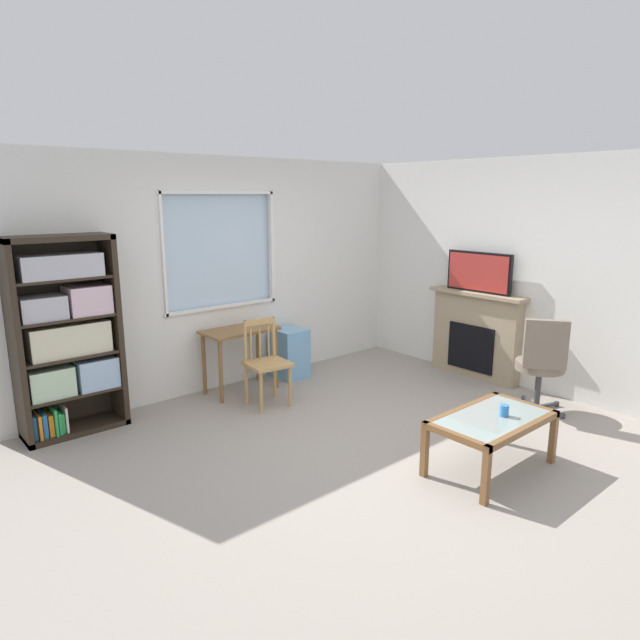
{
  "coord_description": "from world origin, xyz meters",
  "views": [
    {
      "loc": [
        -3.26,
        -3.13,
        2.16
      ],
      "look_at": [
        -0.14,
        0.48,
        1.08
      ],
      "focal_mm": 31.03,
      "sensor_mm": 36.0,
      "label": 1
    }
  ],
  "objects_px": {
    "plastic_drawer_unit": "(289,353)",
    "tv": "(479,272)",
    "desk_under_window": "(240,340)",
    "coffee_table": "(492,424)",
    "sippy_cup": "(504,410)",
    "office_chair": "(542,361)",
    "fireplace": "(476,334)",
    "wooden_chair": "(266,362)",
    "bookshelf": "(66,333)"
  },
  "relations": [
    {
      "from": "bookshelf",
      "to": "coffee_table",
      "type": "distance_m",
      "value": 3.78
    },
    {
      "from": "bookshelf",
      "to": "wooden_chair",
      "type": "distance_m",
      "value": 1.92
    },
    {
      "from": "tv",
      "to": "office_chair",
      "type": "relative_size",
      "value": 0.84
    },
    {
      "from": "bookshelf",
      "to": "wooden_chair",
      "type": "xyz_separation_m",
      "value": [
        1.75,
        -0.62,
        -0.48
      ]
    },
    {
      "from": "office_chair",
      "to": "bookshelf",
      "type": "bearing_deg",
      "value": 144.41
    },
    {
      "from": "coffee_table",
      "to": "plastic_drawer_unit",
      "type": "bearing_deg",
      "value": 85.8
    },
    {
      "from": "bookshelf",
      "to": "wooden_chair",
      "type": "bearing_deg",
      "value": -19.5
    },
    {
      "from": "fireplace",
      "to": "tv",
      "type": "distance_m",
      "value": 0.75
    },
    {
      "from": "desk_under_window",
      "to": "wooden_chair",
      "type": "height_order",
      "value": "wooden_chair"
    },
    {
      "from": "desk_under_window",
      "to": "fireplace",
      "type": "height_order",
      "value": "fireplace"
    },
    {
      "from": "desk_under_window",
      "to": "sippy_cup",
      "type": "xyz_separation_m",
      "value": [
        0.59,
        -2.91,
        -0.09
      ]
    },
    {
      "from": "desk_under_window",
      "to": "fireplace",
      "type": "bearing_deg",
      "value": -30.16
    },
    {
      "from": "desk_under_window",
      "to": "sippy_cup",
      "type": "height_order",
      "value": "desk_under_window"
    },
    {
      "from": "plastic_drawer_unit",
      "to": "coffee_table",
      "type": "height_order",
      "value": "plastic_drawer_unit"
    },
    {
      "from": "bookshelf",
      "to": "coffee_table",
      "type": "height_order",
      "value": "bookshelf"
    },
    {
      "from": "wooden_chair",
      "to": "fireplace",
      "type": "xyz_separation_m",
      "value": [
        2.45,
        -0.9,
        0.06
      ]
    },
    {
      "from": "plastic_drawer_unit",
      "to": "tv",
      "type": "xyz_separation_m",
      "value": [
        1.69,
        -1.46,
        0.98
      ]
    },
    {
      "from": "bookshelf",
      "to": "desk_under_window",
      "type": "bearing_deg",
      "value": -3.44
    },
    {
      "from": "desk_under_window",
      "to": "fireplace",
      "type": "relative_size",
      "value": 0.67
    },
    {
      "from": "wooden_chair",
      "to": "fireplace",
      "type": "relative_size",
      "value": 0.74
    },
    {
      "from": "wooden_chair",
      "to": "plastic_drawer_unit",
      "type": "bearing_deg",
      "value": 37.4
    },
    {
      "from": "bookshelf",
      "to": "coffee_table",
      "type": "bearing_deg",
      "value": -52.47
    },
    {
      "from": "plastic_drawer_unit",
      "to": "office_chair",
      "type": "height_order",
      "value": "office_chair"
    },
    {
      "from": "desk_under_window",
      "to": "coffee_table",
      "type": "height_order",
      "value": "desk_under_window"
    },
    {
      "from": "desk_under_window",
      "to": "tv",
      "type": "xyz_separation_m",
      "value": [
        2.41,
        -1.41,
        0.69
      ]
    },
    {
      "from": "fireplace",
      "to": "coffee_table",
      "type": "xyz_separation_m",
      "value": [
        -1.92,
        -1.44,
        -0.14
      ]
    },
    {
      "from": "desk_under_window",
      "to": "sippy_cup",
      "type": "relative_size",
      "value": 9.08
    },
    {
      "from": "fireplace",
      "to": "coffee_table",
      "type": "distance_m",
      "value": 2.41
    },
    {
      "from": "desk_under_window",
      "to": "coffee_table",
      "type": "distance_m",
      "value": 2.91
    },
    {
      "from": "desk_under_window",
      "to": "wooden_chair",
      "type": "xyz_separation_m",
      "value": [
        -0.01,
        -0.51,
        -0.12
      ]
    },
    {
      "from": "fireplace",
      "to": "coffee_table",
      "type": "relative_size",
      "value": 1.19
    },
    {
      "from": "tv",
      "to": "wooden_chair",
      "type": "bearing_deg",
      "value": 159.68
    },
    {
      "from": "wooden_chair",
      "to": "office_chair",
      "type": "relative_size",
      "value": 0.9
    },
    {
      "from": "wooden_chair",
      "to": "coffee_table",
      "type": "height_order",
      "value": "wooden_chair"
    },
    {
      "from": "tv",
      "to": "fireplace",
      "type": "bearing_deg",
      "value": -0.0
    },
    {
      "from": "coffee_table",
      "to": "sippy_cup",
      "type": "relative_size",
      "value": 11.37
    },
    {
      "from": "fireplace",
      "to": "sippy_cup",
      "type": "distance_m",
      "value": 2.37
    },
    {
      "from": "office_chair",
      "to": "coffee_table",
      "type": "xyz_separation_m",
      "value": [
        -1.4,
        -0.33,
        -0.17
      ]
    },
    {
      "from": "desk_under_window",
      "to": "coffee_table",
      "type": "xyz_separation_m",
      "value": [
        0.51,
        -2.86,
        -0.2
      ]
    },
    {
      "from": "sippy_cup",
      "to": "office_chair",
      "type": "bearing_deg",
      "value": 16.4
    },
    {
      "from": "bookshelf",
      "to": "office_chair",
      "type": "bearing_deg",
      "value": -35.59
    },
    {
      "from": "bookshelf",
      "to": "plastic_drawer_unit",
      "type": "distance_m",
      "value": 2.57
    },
    {
      "from": "office_chair",
      "to": "fireplace",
      "type": "bearing_deg",
      "value": 64.75
    },
    {
      "from": "bookshelf",
      "to": "tv",
      "type": "bearing_deg",
      "value": -19.98
    },
    {
      "from": "plastic_drawer_unit",
      "to": "tv",
      "type": "height_order",
      "value": "tv"
    },
    {
      "from": "fireplace",
      "to": "desk_under_window",
      "type": "bearing_deg",
      "value": 149.84
    },
    {
      "from": "tv",
      "to": "office_chair",
      "type": "distance_m",
      "value": 1.42
    },
    {
      "from": "wooden_chair",
      "to": "coffee_table",
      "type": "relative_size",
      "value": 0.88
    },
    {
      "from": "bookshelf",
      "to": "sippy_cup",
      "type": "bearing_deg",
      "value": -52.01
    },
    {
      "from": "office_chair",
      "to": "sippy_cup",
      "type": "xyz_separation_m",
      "value": [
        -1.32,
        -0.39,
        -0.06
      ]
    }
  ]
}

